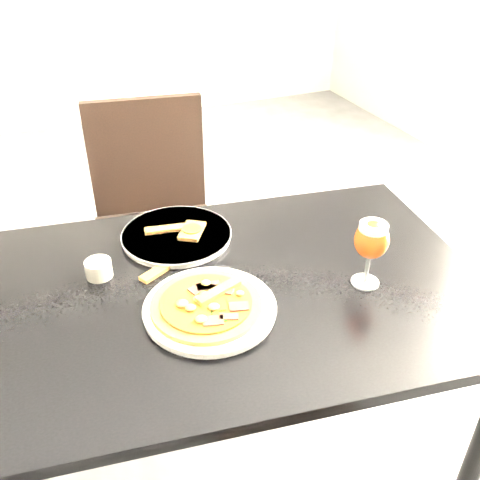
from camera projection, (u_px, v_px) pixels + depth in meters
name	position (u px, v px, depth m)	size (l,w,h in m)	color
ground	(147.00, 415.00, 1.88)	(6.00, 6.00, 0.00)	#505052
dining_table	(235.00, 313.00, 1.34)	(1.30, 0.96, 0.75)	black
chair_far	(155.00, 223.00, 1.97)	(0.50, 0.50, 0.95)	black
plate_main	(210.00, 309.00, 1.21)	(0.30, 0.30, 0.02)	white
pizza	(207.00, 304.00, 1.19)	(0.25, 0.25, 0.03)	#985124
plate_second	(177.00, 235.00, 1.47)	(0.30, 0.30, 0.02)	white
crust_scraps	(183.00, 230.00, 1.46)	(0.17, 0.11, 0.01)	#985124
loose_crust	(161.00, 269.00, 1.34)	(0.12, 0.03, 0.01)	#985124
sauce_cup	(99.00, 268.00, 1.31)	(0.07, 0.07, 0.04)	beige
beer_glass	(372.00, 240.00, 1.23)	(0.08, 0.08, 0.17)	#B0B6B9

